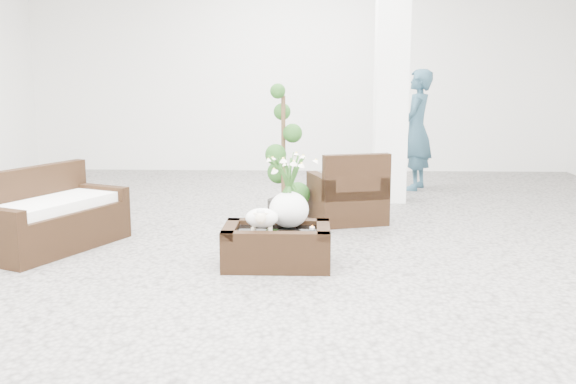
{
  "coord_description": "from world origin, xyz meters",
  "views": [
    {
      "loc": [
        0.19,
        -5.69,
        1.61
      ],
      "look_at": [
        0.0,
        -0.1,
        0.62
      ],
      "focal_mm": 41.39,
      "sensor_mm": 36.0,
      "label": 1
    }
  ],
  "objects_px": {
    "armchair": "(347,187)",
    "topiary": "(283,155)",
    "coffee_table": "(277,248)",
    "loveseat": "(52,209)"
  },
  "relations": [
    {
      "from": "topiary",
      "to": "loveseat",
      "type": "bearing_deg",
      "value": -148.31
    },
    {
      "from": "loveseat",
      "to": "armchair",
      "type": "bearing_deg",
      "value": -41.12
    },
    {
      "from": "loveseat",
      "to": "topiary",
      "type": "bearing_deg",
      "value": -33.96
    },
    {
      "from": "coffee_table",
      "to": "loveseat",
      "type": "relative_size",
      "value": 0.64
    },
    {
      "from": "topiary",
      "to": "armchair",
      "type": "bearing_deg",
      "value": -1.34
    },
    {
      "from": "coffee_table",
      "to": "loveseat",
      "type": "height_order",
      "value": "loveseat"
    },
    {
      "from": "armchair",
      "to": "topiary",
      "type": "relative_size",
      "value": 0.53
    },
    {
      "from": "coffee_table",
      "to": "armchair",
      "type": "distance_m",
      "value": 1.91
    },
    {
      "from": "armchair",
      "to": "topiary",
      "type": "bearing_deg",
      "value": -17.88
    },
    {
      "from": "loveseat",
      "to": "topiary",
      "type": "distance_m",
      "value": 2.5
    }
  ]
}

